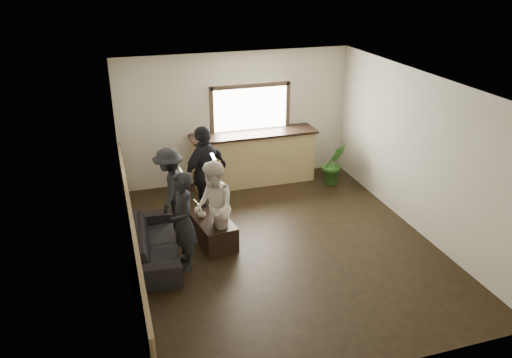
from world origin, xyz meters
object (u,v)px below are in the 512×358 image
object	(u,v)px
coffee_table	(213,231)
cup_a	(202,215)
bar_counter	(254,155)
cup_b	(218,219)
person_b	(214,208)
potted_plant	(334,164)
person_a	(183,222)
sofa	(154,243)
person_d	(205,173)
person_c	(170,188)

from	to	relation	value
coffee_table	cup_a	size ratio (longest dim) A/B	8.15
bar_counter	cup_b	xyz separation A→B (m)	(-1.34, -2.33, -0.16)
coffee_table	person_b	bearing A→B (deg)	-95.97
potted_plant	person_b	size ratio (longest dim) A/B	0.59
bar_counter	cup_a	world-z (taller)	bar_counter
cup_a	person_a	bearing A→B (deg)	-120.68
person_b	sofa	bearing A→B (deg)	-92.16
person_b	person_d	size ratio (longest dim) A/B	0.88
bar_counter	person_a	xyz separation A→B (m)	(-2.00, -2.84, 0.17)
potted_plant	cup_b	bearing A→B (deg)	-149.62
coffee_table	person_d	distance (m)	1.18
sofa	person_d	size ratio (longest dim) A/B	1.06
sofa	coffee_table	xyz separation A→B (m)	(1.03, 0.21, -0.06)
coffee_table	person_a	distance (m)	1.02
cup_b	person_c	distance (m)	1.17
cup_a	cup_b	bearing A→B (deg)	-45.65
potted_plant	person_b	xyz separation A→B (m)	(-3.07, -1.91, 0.33)
cup_a	cup_b	size ratio (longest dim) A/B	1.14
bar_counter	cup_a	distance (m)	2.62
potted_plant	sofa	bearing A→B (deg)	-155.43
sofa	cup_a	size ratio (longest dim) A/B	15.94
sofa	person_b	world-z (taller)	person_b
cup_a	person_d	xyz separation A→B (m)	(0.24, 0.81, 0.42)
potted_plant	person_c	world-z (taller)	person_c
coffee_table	cup_a	xyz separation A→B (m)	(-0.15, 0.14, 0.27)
cup_a	cup_b	world-z (taller)	cup_b
person_d	sofa	bearing A→B (deg)	12.51
bar_counter	potted_plant	size ratio (longest dim) A/B	2.90
person_c	cup_a	bearing A→B (deg)	47.22
bar_counter	cup_a	size ratio (longest dim) A/B	22.40
sofa	cup_a	world-z (taller)	sofa
sofa	person_b	xyz separation A→B (m)	(1.01, -0.05, 0.51)
coffee_table	sofa	bearing A→B (deg)	-168.59
cup_a	potted_plant	xyz separation A→B (m)	(3.19, 1.51, -0.02)
potted_plant	person_a	size ratio (longest dim) A/B	0.58
potted_plant	person_b	world-z (taller)	person_b
cup_b	potted_plant	bearing A→B (deg)	30.38
cup_a	person_b	xyz separation A→B (m)	(0.12, -0.40, 0.31)
person_a	person_c	xyz separation A→B (m)	(-0.00, 1.44, -0.06)
person_a	person_b	distance (m)	0.65
sofa	person_d	xyz separation A→B (m)	(1.12, 1.16, 0.62)
cup_b	person_a	distance (m)	0.89
cup_a	person_a	size ratio (longest dim) A/B	0.07
sofa	cup_a	distance (m)	0.98
person_b	coffee_table	bearing A→B (deg)	174.72
bar_counter	person_b	size ratio (longest dim) A/B	1.70
sofa	coffee_table	world-z (taller)	sofa
person_c	person_d	world-z (taller)	person_d
potted_plant	coffee_table	bearing A→B (deg)	-151.46
coffee_table	cup_b	bearing A→B (deg)	-47.17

